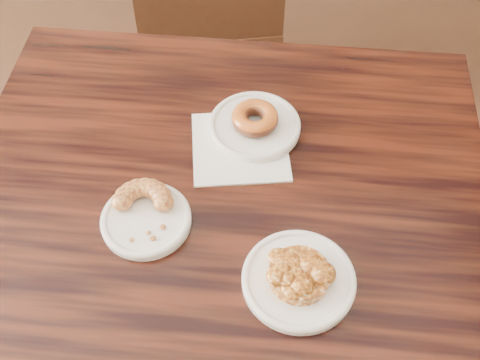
{
  "coord_description": "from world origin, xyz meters",
  "views": [
    {
      "loc": [
        0.32,
        -0.52,
        1.59
      ],
      "look_at": [
        0.32,
        0.08,
        0.8
      ],
      "focal_mm": 45.0,
      "sensor_mm": 36.0,
      "label": 1
    }
  ],
  "objects_px": {
    "glazed_donut": "(255,118)",
    "apple_fritter": "(300,274)",
    "chair_far": "(206,4)",
    "cruller_fragment": "(145,213)",
    "cafe_table": "(224,316)"
  },
  "relations": [
    {
      "from": "apple_fritter",
      "to": "cruller_fragment",
      "type": "relative_size",
      "value": 1.13
    },
    {
      "from": "apple_fritter",
      "to": "cruller_fragment",
      "type": "xyz_separation_m",
      "value": [
        -0.25,
        0.11,
        0.0
      ]
    },
    {
      "from": "cafe_table",
      "to": "cruller_fragment",
      "type": "height_order",
      "value": "cruller_fragment"
    },
    {
      "from": "cafe_table",
      "to": "apple_fritter",
      "type": "relative_size",
      "value": 7.14
    },
    {
      "from": "apple_fritter",
      "to": "glazed_donut",
      "type": "bearing_deg",
      "value": 102.03
    },
    {
      "from": "cafe_table",
      "to": "glazed_donut",
      "type": "height_order",
      "value": "glazed_donut"
    },
    {
      "from": "cafe_table",
      "to": "glazed_donut",
      "type": "bearing_deg",
      "value": 78.66
    },
    {
      "from": "apple_fritter",
      "to": "chair_far",
      "type": "bearing_deg",
      "value": 100.79
    },
    {
      "from": "glazed_donut",
      "to": "apple_fritter",
      "type": "relative_size",
      "value": 0.67
    },
    {
      "from": "cafe_table",
      "to": "apple_fritter",
      "type": "bearing_deg",
      "value": -36.48
    },
    {
      "from": "chair_far",
      "to": "cruller_fragment",
      "type": "distance_m",
      "value": 1.05
    },
    {
      "from": "chair_far",
      "to": "cruller_fragment",
      "type": "xyz_separation_m",
      "value": [
        -0.04,
        -0.99,
        0.33
      ]
    },
    {
      "from": "cruller_fragment",
      "to": "chair_far",
      "type": "bearing_deg",
      "value": 87.83
    },
    {
      "from": "chair_far",
      "to": "glazed_donut",
      "type": "relative_size",
      "value": 10.34
    },
    {
      "from": "cafe_table",
      "to": "glazed_donut",
      "type": "distance_m",
      "value": 0.46
    }
  ]
}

